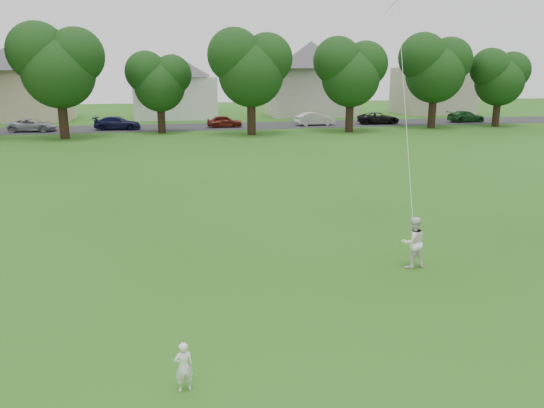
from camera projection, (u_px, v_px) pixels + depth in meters
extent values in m
plane|color=#204E12|center=(250.00, 329.00, 11.64)|extent=(160.00, 160.00, 0.00)
cube|color=#2D2D30|center=(179.00, 127.00, 51.46)|extent=(90.00, 7.00, 0.01)
imported|color=white|center=(184.00, 367.00, 9.32)|extent=(0.38, 0.29, 0.94)
imported|color=white|center=(413.00, 242.00, 15.11)|extent=(0.79, 0.66, 1.50)
cylinder|color=white|center=(405.00, 106.00, 16.31)|extent=(0.01, 0.01, 8.00)
cylinder|color=black|center=(63.00, 117.00, 42.73)|extent=(0.74, 0.74, 3.55)
cylinder|color=black|center=(161.00, 117.00, 46.60)|extent=(0.67, 0.67, 2.73)
cylinder|color=black|center=(251.00, 115.00, 45.27)|extent=(0.74, 0.74, 3.44)
cylinder|color=black|center=(349.00, 114.00, 47.46)|extent=(0.72, 0.72, 3.22)
cylinder|color=black|center=(432.00, 110.00, 50.62)|extent=(0.73, 0.73, 3.42)
cylinder|color=black|center=(496.00, 111.00, 52.10)|extent=(0.69, 0.69, 2.90)
imported|color=#8E939B|center=(33.00, 125.00, 47.79)|extent=(4.36, 2.40, 1.16)
imported|color=#111336|center=(117.00, 123.00, 49.24)|extent=(4.40, 2.21, 1.23)
imported|color=maroon|center=(225.00, 121.00, 51.22)|extent=(3.39, 1.38, 1.15)
imported|color=beige|center=(315.00, 119.00, 53.00)|extent=(4.02, 1.70, 1.29)
imported|color=black|center=(379.00, 118.00, 54.35)|extent=(4.37, 2.26, 1.18)
imported|color=#194B20|center=(466.00, 116.00, 56.31)|extent=(4.08, 1.80, 1.16)
cube|color=#C7B095|center=(24.00, 96.00, 57.12)|extent=(9.48, 6.59, 5.39)
pyramid|color=#464449|center=(18.00, 41.00, 55.72)|extent=(13.68, 13.68, 2.96)
cube|color=silver|center=(175.00, 98.00, 60.37)|extent=(9.04, 6.68, 4.63)
pyramid|color=#464449|center=(173.00, 53.00, 59.16)|extent=(13.04, 13.04, 2.54)
cube|color=#BBB5A8|center=(310.00, 92.00, 63.41)|extent=(9.76, 6.99, 5.57)
pyramid|color=#464449|center=(311.00, 41.00, 61.96)|extent=(14.08, 14.08, 3.06)
cube|color=#B4A995|center=(433.00, 91.00, 66.56)|extent=(8.74, 6.70, 5.64)
pyramid|color=#464449|center=(437.00, 42.00, 65.08)|extent=(12.61, 12.61, 3.10)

